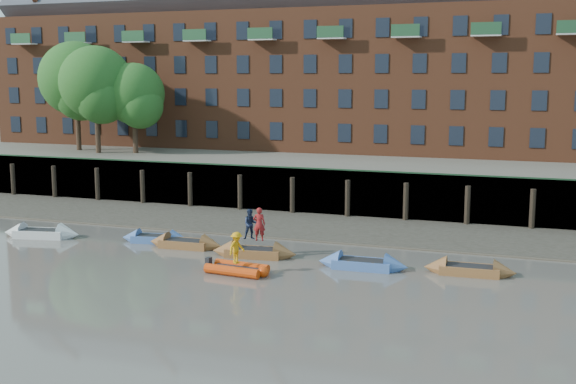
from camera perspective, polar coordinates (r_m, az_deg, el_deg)
The scene contains 17 objects.
ground at distance 29.06m, azimuth -2.55°, elevation -10.10°, with size 220.00×220.00×0.00m, color #5E5953.
foreshore at distance 45.65m, azimuth 5.94°, elevation -3.04°, with size 110.00×8.00×0.50m, color #3D382F.
mud_band at distance 42.43m, azimuth 4.86°, elevation -3.95°, with size 110.00×1.60×0.10m, color #4C4336.
river_wall at distance 49.55m, azimuth 7.15°, elevation -0.22°, with size 110.00×1.23×3.30m.
bank_terrace at distance 62.80m, azimuth 9.82°, elevation 1.68°, with size 110.00×28.00×3.20m, color #5E594D.
apartment_terrace at distance 63.36m, azimuth 10.25°, elevation 11.91°, with size 80.60×15.56×20.98m.
tree_cluster at distance 63.85m, azimuth -14.98°, elevation 8.29°, with size 11.76×7.74×9.40m.
rowboat_0 at distance 45.87m, azimuth -18.90°, elevation -3.11°, with size 4.93×2.25×1.38m.
rowboat_1 at distance 42.88m, azimuth -10.45°, elevation -3.64°, with size 4.20×1.77×1.18m.
rowboat_2 at distance 41.26m, azimuth -8.11°, elevation -4.06°, with size 4.46×1.45×1.28m.
rowboat_3 at distance 38.84m, azimuth -2.70°, elevation -4.79°, with size 4.76×1.91×1.34m.
rowboat_4 at distance 36.65m, azimuth 5.91°, elevation -5.68°, with size 4.61×1.47×1.33m.
rowboat_6 at distance 36.50m, azimuth 14.15°, elevation -5.99°, with size 4.47×1.45×1.29m.
rib_tender at distance 35.61m, azimuth -3.87°, elevation -6.08°, with size 3.25×1.78×0.55m.
person_rower_a at distance 38.42m, azimuth -2.29°, elevation -2.55°, with size 0.66×0.43×1.80m, color maroon.
person_rower_b at distance 38.78m, azimuth -2.97°, elevation -2.56°, with size 0.80×0.62×1.65m, color #19233F.
person_rib_crew at distance 35.38m, azimuth -4.08°, elevation -4.42°, with size 1.01×0.58×1.57m, color orange.
Camera 1 is at (10.32, -25.43, 9.55)m, focal length 45.00 mm.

